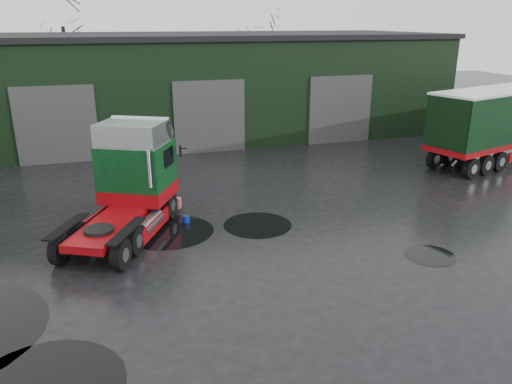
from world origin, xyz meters
TOP-DOWN VIEW (x-y plane):
  - ground at (0.00, 0.00)m, footprint 100.00×100.00m
  - warehouse at (2.00, 20.00)m, footprint 32.40×12.40m
  - hero_tractor at (-3.45, 3.18)m, footprint 5.10×6.60m
  - wash_bucket at (-1.10, 3.93)m, footprint 0.29×0.29m
  - tree_back_a at (-6.00, 30.00)m, footprint 4.40×4.40m
  - tree_back_b at (10.00, 30.00)m, footprint 4.40×4.40m
  - puddle_1 at (1.36, 2.91)m, footprint 2.51×2.51m
  - puddle_3 at (5.88, -1.11)m, footprint 1.60×1.60m
  - puddle_4 at (-1.80, 3.25)m, footprint 3.13×3.13m

SIDE VIEW (x-z plane):
  - ground at x=0.00m, z-range 0.00..0.00m
  - puddle_1 at x=1.36m, z-range 0.00..0.01m
  - puddle_3 at x=5.88m, z-range 0.00..0.01m
  - puddle_4 at x=-1.80m, z-range 0.00..0.01m
  - wash_bucket at x=-1.10m, z-range 0.00..0.26m
  - hero_tractor at x=-3.45m, z-range 0.00..3.78m
  - warehouse at x=2.00m, z-range 0.01..6.31m
  - tree_back_b at x=10.00m, z-range 0.00..7.50m
  - tree_back_a at x=-6.00m, z-range 0.00..9.50m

